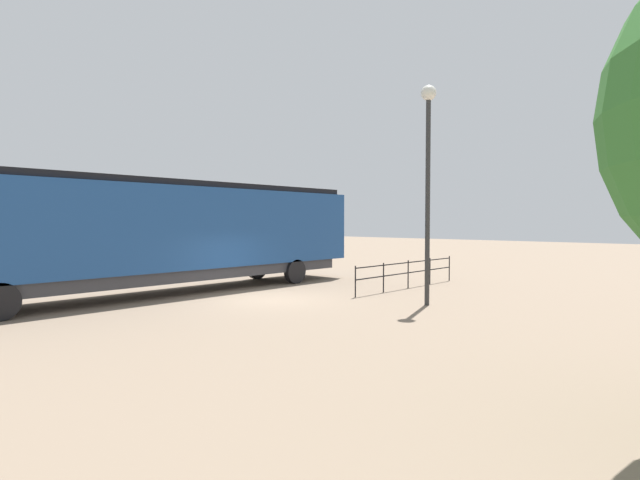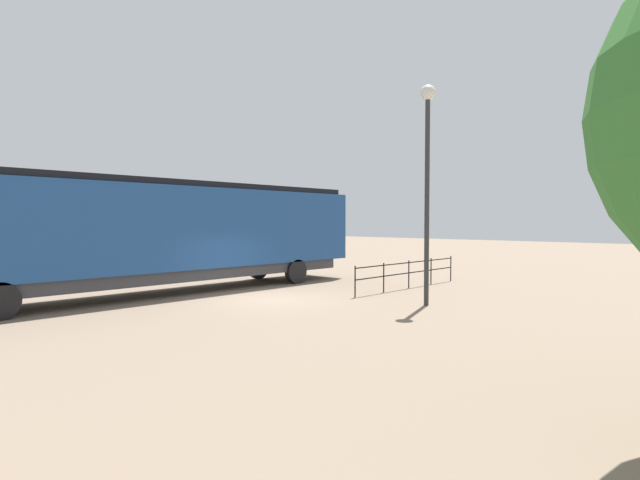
{
  "view_description": "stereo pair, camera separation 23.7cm",
  "coord_description": "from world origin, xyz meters",
  "views": [
    {
      "loc": [
        13.58,
        -11.89,
        2.82
      ],
      "look_at": [
        0.41,
        2.31,
        2.1
      ],
      "focal_mm": 28.03,
      "sensor_mm": 36.0,
      "label": 1
    },
    {
      "loc": [
        13.75,
        -11.73,
        2.82
      ],
      "look_at": [
        0.41,
        2.31,
        2.1
      ],
      "focal_mm": 28.03,
      "sensor_mm": 36.0,
      "label": 2
    }
  ],
  "objects": [
    {
      "name": "platform_fence",
      "position": [
        2.01,
        6.07,
        0.76
      ],
      "size": [
        0.05,
        7.17,
        1.18
      ],
      "color": "black",
      "rests_on": "ground_plane"
    },
    {
      "name": "lamp_post",
      "position": [
        4.85,
        2.82,
        5.02
      ],
      "size": [
        0.51,
        0.51,
        7.34
      ],
      "color": "#2D2D2D",
      "rests_on": "ground_plane"
    },
    {
      "name": "locomotive",
      "position": [
        -3.96,
        -1.42,
        2.45
      ],
      "size": [
        2.99,
        18.25,
        4.38
      ],
      "color": "navy",
      "rests_on": "ground_plane"
    },
    {
      "name": "ground_plane",
      "position": [
        0.0,
        0.0,
        0.0
      ],
      "size": [
        120.0,
        120.0,
        0.0
      ],
      "primitive_type": "plane",
      "color": "#84705B"
    }
  ]
}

